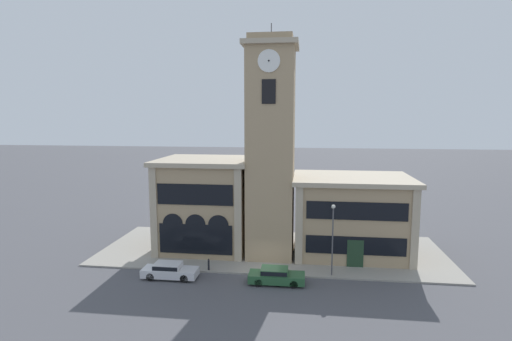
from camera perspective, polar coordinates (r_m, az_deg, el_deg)
ground_plane at (r=36.81m, az=1.29°, el=-14.80°), size 300.00×300.00×0.00m
sidewalk_kerb at (r=43.01m, az=2.24°, el=-11.32°), size 35.50×13.38×0.15m
clock_tower at (r=39.24m, az=2.12°, el=2.98°), size 5.22×5.22×22.83m
town_hall_left_wing at (r=43.27m, az=-7.14°, el=-4.66°), size 9.81×9.22×9.68m
town_hall_right_wing at (r=42.38m, az=13.43°, el=-6.20°), size 11.89×9.22×8.07m
parked_car_near at (r=36.86m, az=-12.27°, el=-13.74°), size 4.86×1.83×1.36m
parked_car_mid at (r=35.00m, az=2.87°, el=-14.75°), size 4.76×1.80×1.37m
street_lamp at (r=35.82m, az=10.91°, el=-8.33°), size 0.36×0.36×6.39m
bollard at (r=37.74m, az=-6.78°, el=-13.18°), size 0.18×0.18×1.06m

